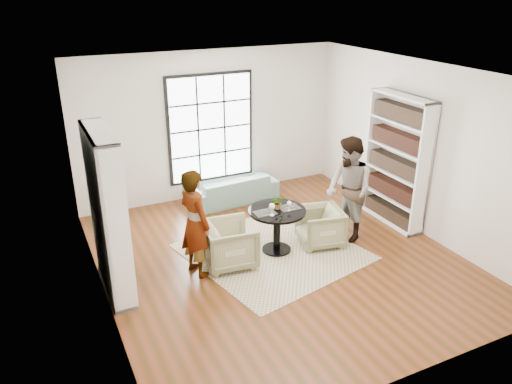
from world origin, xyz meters
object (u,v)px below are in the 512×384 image
wine_glass_right (289,204)px  wine_glass_left (272,207)px  pedestal_table (277,221)px  armchair_left (229,244)px  sofa (232,189)px  person_left (195,223)px  person_right (349,190)px  flower_centerpiece (277,202)px  armchair_right (320,227)px

wine_glass_right → wine_glass_left: bearing=-174.0°
pedestal_table → armchair_left: bearing=-175.8°
sofa → wine_glass_right: 2.41m
sofa → person_left: (-1.56, -2.29, 0.58)m
person_right → wine_glass_left: bearing=-85.3°
wine_glass_right → pedestal_table: bearing=146.8°
sofa → flower_centerpiece: (-0.10, -2.17, 0.59)m
sofa → wine_glass_left: bearing=78.6°
sofa → wine_glass_left: 2.47m
armchair_right → person_left: size_ratio=0.43×
person_right → wine_glass_right: (-1.16, 0.00, -0.04)m
person_left → wine_glass_right: (1.59, -0.04, 0.03)m
pedestal_table → wine_glass_right: size_ratio=5.55×
sofa → person_right: (1.20, -2.33, 0.64)m
wine_glass_left → flower_centerpiece: (0.20, 0.19, -0.04)m
pedestal_table → armchair_left: 0.90m
armchair_left → armchair_right: (1.66, -0.04, -0.03)m
armchair_right → wine_glass_right: bearing=-78.2°
armchair_left → wine_glass_left: 0.90m
wine_glass_left → wine_glass_right: bearing=6.0°
sofa → person_right: person_right is taller
person_right → wine_glass_right: person_right is taller
wine_glass_right → flower_centerpiece: (-0.14, 0.16, -0.01)m
sofa → pedestal_table: bearing=82.5°
person_left → wine_glass_right: person_left is taller
wine_glass_left → person_right: bearing=1.3°
armchair_right → armchair_left: bearing=-79.6°
armchair_right → person_right: bearing=101.9°
pedestal_table → armchair_right: bearing=-8.0°
pedestal_table → armchair_right: pedestal_table is taller
pedestal_table → person_left: person_left is taller
wine_glass_right → flower_centerpiece: size_ratio=0.77×
sofa → flower_centerpiece: bearing=83.2°
pedestal_table → sofa: 2.24m
sofa → armchair_right: (0.65, -2.33, 0.06)m
armchair_left → wine_glass_right: wine_glass_right is taller
armchair_left → flower_centerpiece: 1.05m
pedestal_table → person_right: bearing=-4.7°
sofa → person_right: 2.70m
armchair_left → wine_glass_right: size_ratio=4.67×
sofa → wine_glass_right: size_ratio=10.98×
flower_centerpiece → person_right: bearing=-7.0°
sofa → armchair_right: 2.42m
wine_glass_left → armchair_right: bearing=2.0°
sofa → wine_glass_left: (-0.30, -2.36, 0.63)m
person_left → person_right: bearing=-106.3°
pedestal_table → wine_glass_right: (0.16, -0.11, 0.33)m
sofa → armchair_left: 2.50m
armchair_left → person_right: 2.28m
armchair_right → wine_glass_left: bearing=-76.1°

